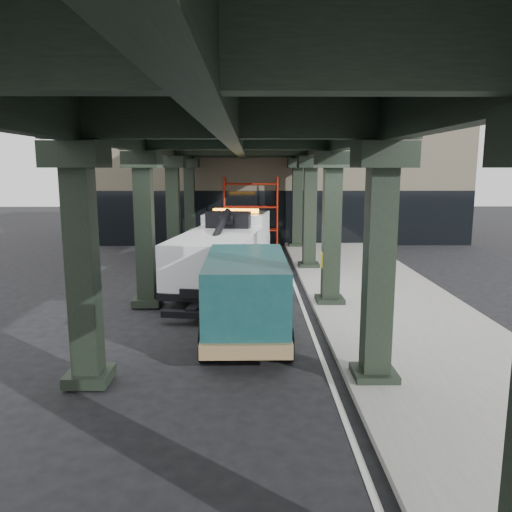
{
  "coord_description": "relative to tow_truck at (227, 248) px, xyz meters",
  "views": [
    {
      "loc": [
        -0.0,
        -13.91,
        4.5
      ],
      "look_at": [
        0.17,
        1.89,
        1.7
      ],
      "focal_mm": 35.0,
      "sensor_mm": 36.0,
      "label": 1
    }
  ],
  "objects": [
    {
      "name": "viaduct",
      "position": [
        0.53,
        -3.18,
        4.02
      ],
      "size": [
        7.4,
        32.0,
        6.4
      ],
      "color": "black",
      "rests_on": "ground"
    },
    {
      "name": "ground",
      "position": [
        0.93,
        -5.18,
        -1.44
      ],
      "size": [
        90.0,
        90.0,
        0.0
      ],
      "primitive_type": "plane",
      "color": "black",
      "rests_on": "ground"
    },
    {
      "name": "building",
      "position": [
        2.93,
        14.82,
        2.56
      ],
      "size": [
        22.0,
        10.0,
        8.0
      ],
      "primitive_type": "cube",
      "color": "#C6B793",
      "rests_on": "ground"
    },
    {
      "name": "towed_van",
      "position": [
        0.81,
        -6.17,
        -0.23
      ],
      "size": [
        2.27,
        5.56,
        2.24
      ],
      "rotation": [
        0.0,
        0.0,
        0.01
      ],
      "color": "#123F41",
      "rests_on": "ground"
    },
    {
      "name": "lane_stripe",
      "position": [
        2.63,
        -3.18,
        -1.43
      ],
      "size": [
        0.12,
        38.0,
        0.01
      ],
      "primitive_type": "cube",
      "color": "silver",
      "rests_on": "ground"
    },
    {
      "name": "scaffolding",
      "position": [
        0.93,
        9.46,
        0.67
      ],
      "size": [
        3.08,
        0.88,
        4.0
      ],
      "color": "red",
      "rests_on": "ground"
    },
    {
      "name": "sidewalk",
      "position": [
        5.43,
        -3.18,
        -1.36
      ],
      "size": [
        5.0,
        40.0,
        0.15
      ],
      "primitive_type": "cube",
      "color": "gray",
      "rests_on": "ground"
    },
    {
      "name": "tow_truck",
      "position": [
        0.0,
        0.0,
        0.0
      ],
      "size": [
        3.78,
        9.24,
        2.95
      ],
      "rotation": [
        0.0,
        0.0,
        -0.16
      ],
      "color": "black",
      "rests_on": "ground"
    }
  ]
}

